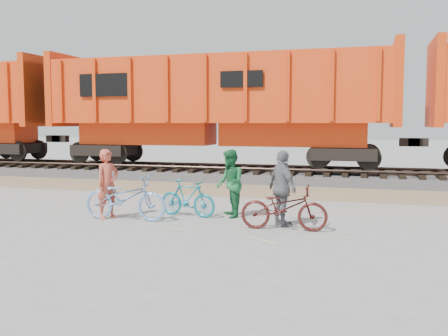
{
  "coord_description": "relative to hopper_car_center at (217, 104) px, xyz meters",
  "views": [
    {
      "loc": [
        2.72,
        -10.42,
        2.24
      ],
      "look_at": [
        -0.73,
        1.5,
        1.12
      ],
      "focal_mm": 40.0,
      "sensor_mm": 36.0,
      "label": 1
    }
  ],
  "objects": [
    {
      "name": "gravel_strip",
      "position": [
        3.18,
        -3.5,
        -3.0
      ],
      "size": [
        120.0,
        3.0,
        0.02
      ],
      "primitive_type": "cube",
      "color": "#9A855F",
      "rests_on": "ground"
    },
    {
      "name": "person_woman",
      "position": [
        4.14,
        -8.78,
        -2.18
      ],
      "size": [
        0.95,
        0.99,
        1.66
      ],
      "primitive_type": "imported",
      "rotation": [
        0.0,
        0.0,
        2.3
      ],
      "color": "slate",
      "rests_on": "ground"
    },
    {
      "name": "bicycle_maroon",
      "position": [
        4.24,
        -9.18,
        -2.53
      ],
      "size": [
        1.84,
        0.71,
        0.95
      ],
      "primitive_type": "imported",
      "rotation": [
        0.0,
        0.0,
        1.61
      ],
      "color": "#471715",
      "rests_on": "ground"
    },
    {
      "name": "hopper_car_center",
      "position": [
        0.0,
        0.0,
        0.0
      ],
      "size": [
        14.0,
        3.13,
        4.65
      ],
      "color": "black",
      "rests_on": "track"
    },
    {
      "name": "person_man",
      "position": [
        2.77,
        -8.1,
        -2.2
      ],
      "size": [
        0.9,
        0.98,
        1.62
      ],
      "primitive_type": "imported",
      "rotation": [
        0.0,
        0.0,
        -1.11
      ],
      "color": "#1E6937",
      "rests_on": "ground"
    },
    {
      "name": "track",
      "position": [
        3.18,
        0.0,
        -2.53
      ],
      "size": [
        120.0,
        2.6,
        0.24
      ],
      "color": "black",
      "rests_on": "ballast_bed"
    },
    {
      "name": "ballast_bed",
      "position": [
        3.18,
        0.0,
        -2.86
      ],
      "size": [
        120.0,
        4.0,
        0.3
      ],
      "primitive_type": "cube",
      "color": "slate",
      "rests_on": "ground"
    },
    {
      "name": "bicycle_teal",
      "position": [
        1.77,
        -8.3,
        -2.56
      ],
      "size": [
        1.53,
        0.66,
        0.89
      ],
      "primitive_type": "imported",
      "rotation": [
        0.0,
        0.0,
        1.4
      ],
      "color": "#107889",
      "rests_on": "ground"
    },
    {
      "name": "bicycle_blue",
      "position": [
        0.54,
        -9.11,
        -2.48
      ],
      "size": [
        2.02,
        0.74,
        1.05
      ],
      "primitive_type": "imported",
      "rotation": [
        0.0,
        0.0,
        1.59
      ],
      "color": "#76A0D7",
      "rests_on": "ground"
    },
    {
      "name": "ground",
      "position": [
        3.18,
        -9.0,
        -3.01
      ],
      "size": [
        120.0,
        120.0,
        0.0
      ],
      "primitive_type": "plane",
      "color": "#9E9E99",
      "rests_on": "ground"
    },
    {
      "name": "person_solo",
      "position": [
        0.04,
        -9.01,
        -2.19
      ],
      "size": [
        0.59,
        0.7,
        1.63
      ],
      "primitive_type": "imported",
      "rotation": [
        0.0,
        0.0,
        1.17
      ],
      "color": "#CA4E38",
      "rests_on": "ground"
    }
  ]
}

